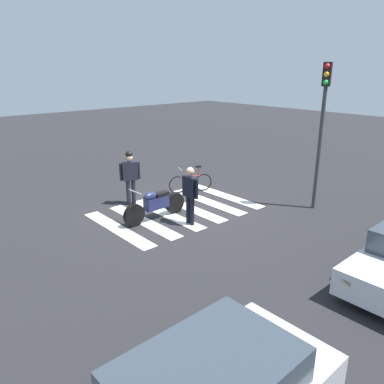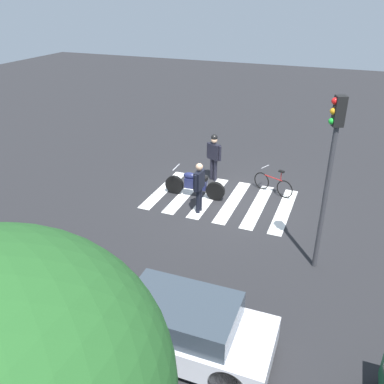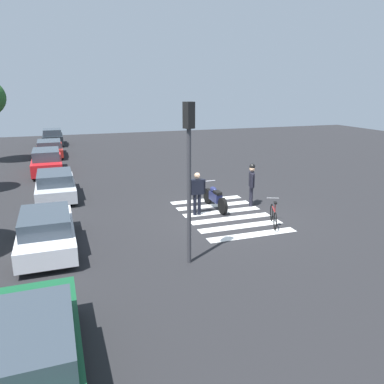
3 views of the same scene
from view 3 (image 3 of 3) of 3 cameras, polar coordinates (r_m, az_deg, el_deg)
name	(u,v)px [view 3 (image 3 of 3)]	position (r m, az deg, el deg)	size (l,w,h in m)	color
ground_plane	(226,215)	(15.41, 5.18, -3.47)	(60.00, 60.00, 0.00)	#232326
police_motorcycle	(215,198)	(16.06, 3.48, -0.88)	(2.25, 0.62, 1.06)	black
leaning_bicycle	(273,216)	(14.47, 12.13, -3.49)	(1.55, 0.73, 0.99)	black
officer_on_foot	(252,181)	(16.43, 8.95, 1.60)	(0.65, 0.37, 1.87)	black
officer_by_motorcycle	(197,191)	(15.08, 0.77, 0.18)	(0.23, 0.69, 1.75)	black
crosswalk_stripes	(226,215)	(15.41, 5.18, -3.46)	(4.95, 3.33, 0.01)	silver
car_green_compact	(30,355)	(7.45, -23.22, -21.58)	(4.23, 1.75, 1.34)	black
car_white_van	(46,231)	(12.87, -21.03, -5.46)	(4.16, 1.71, 1.26)	black
car_silver_sedan	(55,185)	(18.76, -19.83, 1.00)	(4.15, 1.76, 1.23)	black
car_red_convertible	(47,162)	(24.30, -20.97, 4.26)	(4.51, 1.72, 1.44)	black
car_maroon_wagon	(50,148)	(30.25, -20.61, 6.16)	(4.63, 1.88, 1.20)	black
car_black_suv	(53,137)	(36.15, -20.20, 7.71)	(4.00, 1.73, 1.43)	black
traffic_light_pole	(189,160)	(10.42, -0.52, 4.90)	(0.36, 0.31, 4.62)	#38383D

